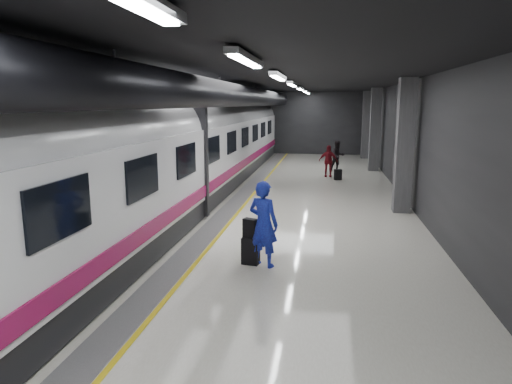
{
  "coord_description": "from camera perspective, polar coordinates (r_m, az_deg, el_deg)",
  "views": [
    {
      "loc": [
        1.99,
        -13.87,
        3.65
      ],
      "look_at": [
        0.13,
        -1.98,
        1.32
      ],
      "focal_mm": 32.0,
      "sensor_mm": 36.0,
      "label": 1
    }
  ],
  "objects": [
    {
      "name": "platform_hall",
      "position": [
        15.0,
        0.16,
        10.54
      ],
      "size": [
        10.02,
        40.02,
        4.51
      ],
      "color": "black",
      "rests_on": "ground"
    },
    {
      "name": "suitcase_far",
      "position": [
        22.56,
        10.19,
        2.16
      ],
      "size": [
        0.4,
        0.31,
        0.52
      ],
      "primitive_type": "cube",
      "rotation": [
        0.0,
        0.0,
        0.26
      ],
      "color": "black",
      "rests_on": "ground"
    },
    {
      "name": "traveler_far_b",
      "position": [
        23.41,
        9.01,
        3.84
      ],
      "size": [
        0.95,
        0.41,
        1.6
      ],
      "primitive_type": "imported",
      "rotation": [
        0.0,
        0.0,
        0.02
      ],
      "color": "maroon",
      "rests_on": "ground"
    },
    {
      "name": "train",
      "position": [
        14.91,
        -11.77,
        4.66
      ],
      "size": [
        3.05,
        38.0,
        4.05
      ],
      "color": "black",
      "rests_on": "ground"
    },
    {
      "name": "suitcase_main",
      "position": [
        10.6,
        -0.67,
        -7.37
      ],
      "size": [
        0.42,
        0.31,
        0.63
      ],
      "primitive_type": "cube",
      "rotation": [
        0.0,
        0.0,
        -0.18
      ],
      "color": "black",
      "rests_on": "ground"
    },
    {
      "name": "shoulder_bag",
      "position": [
        10.47,
        -0.71,
        -4.54
      ],
      "size": [
        0.37,
        0.29,
        0.44
      ],
      "primitive_type": "cube",
      "rotation": [
        0.0,
        0.0,
        -0.41
      ],
      "color": "black",
      "rests_on": "suitcase_main"
    },
    {
      "name": "traveler_main",
      "position": [
        10.3,
        0.93,
        -4.01
      ],
      "size": [
        0.85,
        0.71,
        1.98
      ],
      "primitive_type": "imported",
      "rotation": [
        0.0,
        0.0,
        2.75
      ],
      "color": "blue",
      "rests_on": "ground"
    },
    {
      "name": "ground",
      "position": [
        14.48,
        0.7,
        -3.63
      ],
      "size": [
        40.0,
        40.0,
        0.0
      ],
      "primitive_type": "plane",
      "color": "white",
      "rests_on": "ground"
    },
    {
      "name": "traveler_far_a",
      "position": [
        25.6,
        10.18,
        4.48
      ],
      "size": [
        1.01,
        0.93,
        1.66
      ],
      "primitive_type": "imported",
      "rotation": [
        0.0,
        0.0,
        0.48
      ],
      "color": "black",
      "rests_on": "ground"
    }
  ]
}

